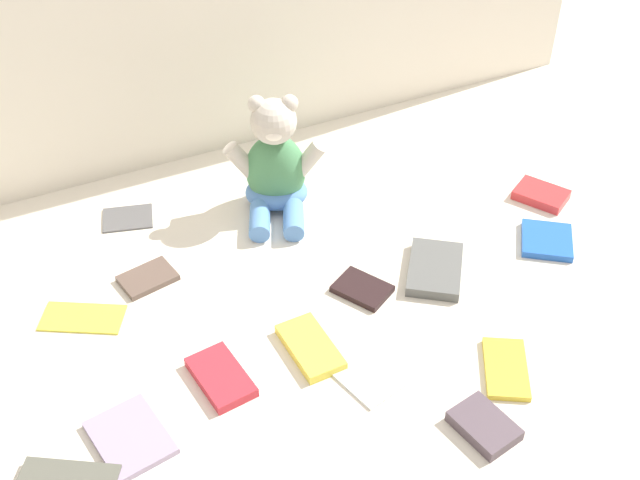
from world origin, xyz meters
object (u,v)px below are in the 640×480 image
object	(u,v)px
book_case_2	(541,195)
book_case_11	(506,369)
book_case_1	(484,426)
book_case_13	(310,347)
book_case_3	(221,377)
book_case_12	(148,278)
book_case_7	(547,240)
book_case_0	(366,376)
book_case_10	(362,289)
book_case_5	(82,317)
book_case_9	(130,438)
book_case_4	(435,269)
book_case_8	(127,217)
teddy_bear	(275,168)

from	to	relation	value
book_case_2	book_case_11	xyz separation A→B (m)	(-0.32, -0.34, -0.00)
book_case_1	book_case_13	bearing A→B (deg)	112.12
book_case_11	book_case_3	bearing A→B (deg)	-173.02
book_case_12	book_case_3	bearing A→B (deg)	-3.64
book_case_1	book_case_7	size ratio (longest dim) A/B	0.97
book_case_0	book_case_3	bearing A→B (deg)	141.45
book_case_12	book_case_2	bearing A→B (deg)	70.90
book_case_10	book_case_5	bearing A→B (deg)	-47.32
book_case_1	book_case_11	size ratio (longest dim) A/B	0.79
book_case_11	book_case_10	bearing A→B (deg)	144.89
book_case_7	book_case_10	bearing A→B (deg)	-59.43
book_case_13	book_case_9	bearing A→B (deg)	-174.06
book_case_7	book_case_10	size ratio (longest dim) A/B	1.06
book_case_11	book_case_13	bearing A→B (deg)	176.59
book_case_7	book_case_10	xyz separation A→B (m)	(-0.37, 0.03, -0.00)
book_case_0	book_case_13	xyz separation A→B (m)	(-0.05, 0.09, 0.00)
book_case_1	book_case_4	bearing A→B (deg)	59.57
book_case_1	book_case_3	bearing A→B (deg)	130.09
book_case_1	book_case_12	world-z (taller)	book_case_1
book_case_10	book_case_13	distance (m)	0.16
book_case_3	book_case_13	world-z (taller)	same
book_case_4	book_case_12	distance (m)	0.51
book_case_0	book_case_1	xyz separation A→B (m)	(0.11, -0.16, 0.01)
book_case_8	book_case_10	xyz separation A→B (m)	(0.31, -0.37, 0.00)
teddy_bear	book_case_8	xyz separation A→B (m)	(-0.28, 0.08, -0.08)
book_case_10	book_case_0	bearing A→B (deg)	34.25
book_case_2	book_case_10	xyz separation A→B (m)	(-0.44, -0.08, -0.00)
book_case_11	book_case_12	world-z (taller)	same
book_case_12	book_case_13	world-z (taller)	book_case_13
teddy_bear	book_case_1	bearing A→B (deg)	-61.21
book_case_1	book_case_4	world-z (taller)	same
book_case_7	book_case_8	bearing A→B (deg)	-84.99
book_case_13	book_case_11	bearing A→B (deg)	-35.59
book_case_7	book_case_13	world-z (taller)	book_case_13
book_case_3	book_case_5	xyz separation A→B (m)	(-0.16, 0.23, -0.00)
book_case_9	book_case_11	bearing A→B (deg)	157.68
book_case_5	book_case_9	xyz separation A→B (m)	(0.01, -0.27, 0.00)
book_case_4	book_case_8	distance (m)	0.59
book_case_3	book_case_7	distance (m)	0.66
book_case_3	book_case_13	distance (m)	0.15
book_case_3	book_case_7	bearing A→B (deg)	-2.87
book_case_0	book_case_3	distance (m)	0.22
book_case_5	book_case_7	world-z (taller)	book_case_7
teddy_bear	book_case_13	world-z (taller)	teddy_bear
teddy_bear	book_case_11	distance (m)	0.57
book_case_5	book_case_13	distance (m)	0.39
book_case_10	book_case_12	distance (m)	0.38
book_case_9	book_case_12	distance (m)	0.34
teddy_bear	book_case_12	size ratio (longest dim) A/B	2.51
book_case_9	book_case_12	xyz separation A→B (m)	(0.12, 0.32, 0.00)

